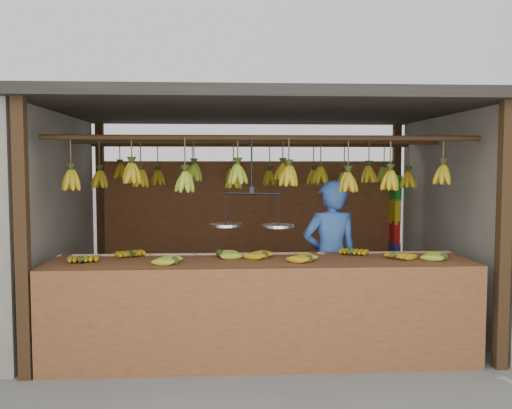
{
  "coord_description": "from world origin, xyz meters",
  "views": [
    {
      "loc": [
        -0.39,
        -6.17,
        1.76
      ],
      "look_at": [
        0.0,
        0.3,
        1.3
      ],
      "focal_mm": 40.0,
      "sensor_mm": 36.0,
      "label": 1
    }
  ],
  "objects": [
    {
      "name": "ground",
      "position": [
        0.0,
        0.0,
        0.0
      ],
      "size": [
        80.0,
        80.0,
        0.0
      ],
      "primitive_type": "plane",
      "color": "#5B5B57"
    },
    {
      "name": "hanging_bananas",
      "position": [
        -0.0,
        -0.0,
        1.63
      ],
      "size": [
        3.56,
        2.24,
        0.39
      ],
      "color": "#AC8D12",
      "rests_on": "ground"
    },
    {
      "name": "balance_scale",
      "position": [
        -0.12,
        -1.0,
        1.24
      ],
      "size": [
        0.76,
        0.38,
        0.81
      ],
      "color": "black",
      "rests_on": "ground"
    },
    {
      "name": "vendor",
      "position": [
        0.7,
        -0.54,
        0.8
      ],
      "size": [
        0.64,
        0.48,
        1.6
      ],
      "primitive_type": "imported",
      "rotation": [
        0.0,
        0.0,
        3.31
      ],
      "color": "#3359A5",
      "rests_on": "ground"
    },
    {
      "name": "counter",
      "position": [
        -0.04,
        -1.23,
        0.72
      ],
      "size": [
        3.78,
        0.86,
        0.96
      ],
      "color": "brown",
      "rests_on": "ground"
    },
    {
      "name": "stall",
      "position": [
        0.0,
        0.33,
        1.97
      ],
      "size": [
        4.3,
        3.3,
        2.4
      ],
      "color": "#301E0F",
      "rests_on": "ground"
    },
    {
      "name": "bag_bundles",
      "position": [
        1.94,
        1.35,
        0.98
      ],
      "size": [
        0.08,
        0.26,
        1.24
      ],
      "color": "#199926",
      "rests_on": "ground"
    }
  ]
}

